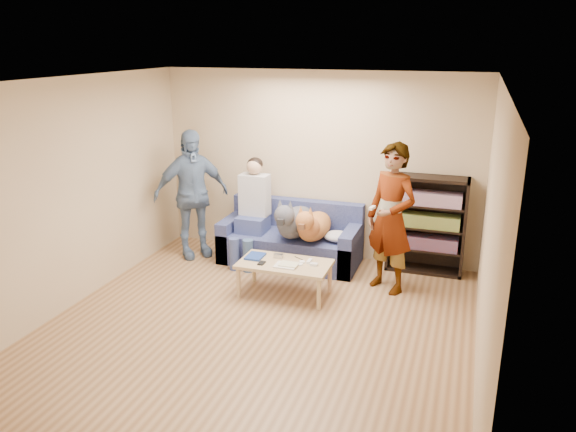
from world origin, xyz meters
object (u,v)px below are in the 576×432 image
(person_standing_right, at_px, (391,219))
(dog_tan, at_px, (313,226))
(camera_silver, at_px, (279,256))
(bookshelf, at_px, (427,222))
(coffee_table, at_px, (285,266))
(sofa, at_px, (291,242))
(dog_gray, at_px, (294,221))
(notebook_blue, at_px, (255,256))
(person_standing_left, at_px, (191,194))
(person_seated, at_px, (252,207))

(person_standing_right, bearing_deg, dog_tan, -164.27)
(camera_silver, relative_size, bookshelf, 0.08)
(camera_silver, relative_size, coffee_table, 0.10)
(sofa, bearing_deg, camera_silver, -81.19)
(dog_gray, bearing_deg, notebook_blue, -105.53)
(dog_tan, height_order, bookshelf, bookshelf)
(person_standing_left, xyz_separation_m, dog_tan, (1.77, 0.01, -0.28))
(person_seated, bearing_deg, person_standing_right, -11.08)
(person_standing_left, distance_m, dog_tan, 1.79)
(person_standing_right, distance_m, coffee_table, 1.40)
(coffee_table, distance_m, bookshelf, 2.04)
(person_standing_left, relative_size, dog_gray, 1.44)
(dog_gray, bearing_deg, coffee_table, -79.24)
(person_standing_left, distance_m, notebook_blue, 1.57)
(sofa, relative_size, dog_tan, 1.64)
(person_standing_right, height_order, sofa, person_standing_right)
(camera_silver, bearing_deg, dog_gray, 93.60)
(bookshelf, bearing_deg, sofa, -172.60)
(dog_gray, distance_m, dog_tan, 0.27)
(camera_silver, bearing_deg, dog_tan, 72.97)
(person_seated, height_order, dog_gray, person_seated)
(person_standing_left, bearing_deg, person_seated, -38.12)
(dog_gray, height_order, coffee_table, dog_gray)
(camera_silver, relative_size, dog_gray, 0.09)
(person_standing_right, distance_m, bookshelf, 0.87)
(notebook_blue, relative_size, bookshelf, 0.20)
(sofa, height_order, bookshelf, bookshelf)
(camera_silver, distance_m, dog_gray, 0.79)
(camera_silver, height_order, person_seated, person_seated)
(coffee_table, height_order, bookshelf, bookshelf)
(camera_silver, xyz_separation_m, dog_gray, (-0.05, 0.76, 0.20))
(sofa, xyz_separation_m, person_seated, (-0.53, -0.13, 0.49))
(dog_tan, bearing_deg, camera_silver, -107.03)
(sofa, height_order, dog_tan, dog_tan)
(camera_silver, bearing_deg, sofa, 98.81)
(person_standing_right, xyz_separation_m, notebook_blue, (-1.56, -0.52, -0.49))
(dog_tan, bearing_deg, bookshelf, 17.94)
(person_seated, relative_size, dog_gray, 1.16)
(camera_silver, bearing_deg, person_standing_right, 19.33)
(bookshelf, bearing_deg, notebook_blue, -146.82)
(sofa, height_order, person_seated, person_seated)
(coffee_table, bearing_deg, notebook_blue, 172.87)
(dog_gray, bearing_deg, bookshelf, 14.15)
(notebook_blue, bearing_deg, coffee_table, -7.13)
(person_standing_left, height_order, person_seated, person_standing_left)
(person_standing_left, distance_m, camera_silver, 1.77)
(dog_gray, xyz_separation_m, coffee_table, (0.17, -0.88, -0.28))
(person_standing_right, xyz_separation_m, dog_tan, (-1.06, 0.28, -0.29))
(sofa, bearing_deg, notebook_blue, -97.28)
(camera_silver, xyz_separation_m, sofa, (-0.15, 0.96, -0.16))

